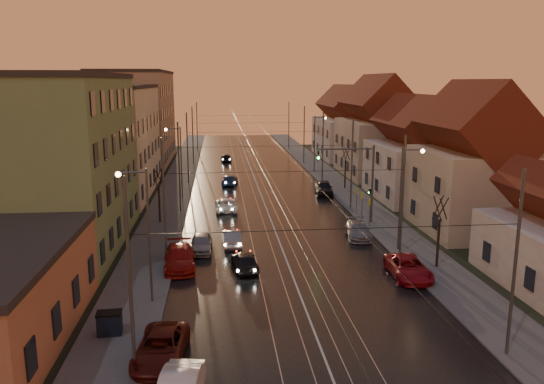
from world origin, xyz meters
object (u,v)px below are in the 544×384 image
object	(u,v)px
parked_left_2	(179,258)
parked_right_1	(358,230)
parked_left_1	(161,348)
driving_car_0	(245,261)
street_lamp_2	(178,155)
driving_car_1	(232,238)
street_lamp_1	(405,189)
parked_left_3	(201,243)
driving_car_2	(226,205)
dumpster	(110,324)
parked_right_2	(324,188)
driving_car_3	(230,180)
driving_car_4	(226,158)
street_lamp_3	(317,138)
parked_right_0	(408,268)
street_lamp_0	(143,223)
traffic_light_mast	(362,174)

from	to	relation	value
parked_left_2	parked_right_1	size ratio (longest dim) A/B	1.15
parked_left_1	driving_car_0	bearing A→B (deg)	73.96
street_lamp_2	driving_car_1	xyz separation A→B (m)	(5.25, -17.37, -4.24)
street_lamp_1	parked_left_3	xyz separation A→B (m)	(-15.30, 1.35, -4.21)
driving_car_2	parked_left_1	distance (m)	29.22
dumpster	parked_right_2	bearing A→B (deg)	57.65
driving_car_3	driving_car_4	world-z (taller)	driving_car_4
street_lamp_3	parked_right_0	size ratio (longest dim) A/B	1.63
parked_left_2	street_lamp_0	bearing A→B (deg)	-108.65
traffic_light_mast	driving_car_3	world-z (taller)	traffic_light_mast
driving_car_1	parked_right_1	world-z (taller)	parked_right_1
street_lamp_2	parked_left_2	bearing A→B (deg)	-86.12
driving_car_1	parked_right_2	xyz separation A→B (m)	(11.06, 18.32, 0.15)
street_lamp_2	parked_right_2	world-z (taller)	street_lamp_2
driving_car_3	parked_left_3	size ratio (longest dim) A/B	1.07
street_lamp_3	parked_left_2	world-z (taller)	street_lamp_3
street_lamp_0	driving_car_4	world-z (taller)	street_lamp_0
driving_car_1	parked_left_3	distance (m)	2.67
driving_car_0	dumpster	bearing A→B (deg)	45.23
driving_car_3	dumpster	bearing A→B (deg)	87.81
street_lamp_0	parked_right_0	size ratio (longest dim) A/B	1.63
street_lamp_2	parked_left_2	world-z (taller)	street_lamp_2
driving_car_2	driving_car_0	bearing A→B (deg)	92.55
street_lamp_2	driving_car_1	distance (m)	18.64
driving_car_4	street_lamp_1	bearing A→B (deg)	101.78
driving_car_2	parked_left_3	size ratio (longest dim) A/B	1.14
street_lamp_0	driving_car_0	bearing A→B (deg)	39.64
parked_left_2	driving_car_4	bearing A→B (deg)	81.13
street_lamp_0	dumpster	xyz separation A→B (m)	(-1.33, -4.04, -4.19)
street_lamp_0	street_lamp_1	size ratio (longest dim) A/B	1.00
street_lamp_0	parked_right_1	world-z (taller)	street_lamp_0
parked_right_2	parked_right_0	bearing A→B (deg)	-82.97
street_lamp_2	driving_car_4	xyz separation A→B (m)	(5.57, 27.43, -4.23)
street_lamp_1	driving_car_4	bearing A→B (deg)	104.92
parked_right_1	traffic_light_mast	bearing A→B (deg)	79.13
driving_car_4	driving_car_1	bearing A→B (deg)	86.45
dumpster	driving_car_4	bearing A→B (deg)	79.16
driving_car_3	parked_right_2	distance (m)	12.69
driving_car_0	dumpster	world-z (taller)	driving_car_0
driving_car_0	parked_right_1	distance (m)	11.90
driving_car_1	parked_left_1	distance (m)	17.75
street_lamp_2	parked_left_2	xyz separation A→B (m)	(1.50, -22.17, -4.14)
dumpster	street_lamp_1	bearing A→B (deg)	27.42
parked_left_2	parked_left_3	xyz separation A→B (m)	(1.40, 3.52, -0.07)
parked_right_0	parked_right_2	world-z (taller)	parked_right_2
traffic_light_mast	parked_left_3	distance (m)	16.16
driving_car_2	dumpster	bearing A→B (deg)	75.77
parked_left_3	street_lamp_2	bearing A→B (deg)	99.46
parked_left_2	parked_right_2	xyz separation A→B (m)	(14.80, 23.12, 0.04)
street_lamp_3	driving_car_1	xyz separation A→B (m)	(-12.96, -33.37, -4.24)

